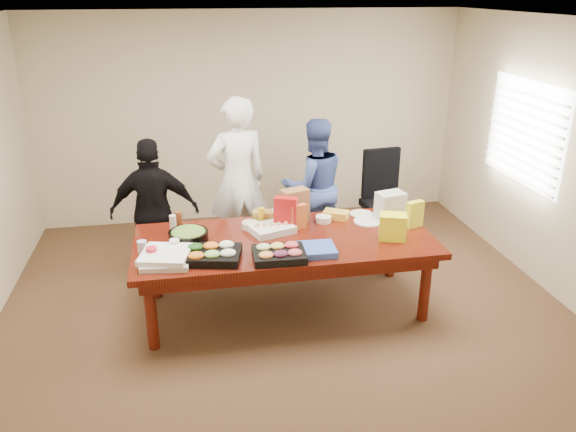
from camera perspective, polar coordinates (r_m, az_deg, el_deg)
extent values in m
cube|color=#47301E|center=(5.66, -0.30, -9.30)|extent=(5.50, 5.00, 0.02)
cube|color=white|center=(4.83, -0.37, 19.39)|extent=(5.50, 5.00, 0.02)
cube|color=beige|center=(7.47, -3.80, 9.82)|extent=(5.50, 0.04, 2.70)
cube|color=beige|center=(2.89, 8.71, -11.70)|extent=(5.50, 0.04, 2.70)
cube|color=beige|center=(6.17, 25.78, 4.97)|extent=(0.04, 5.00, 2.70)
cube|color=white|center=(6.59, 22.83, 7.80)|extent=(0.03, 1.40, 1.10)
cube|color=beige|center=(6.57, 22.53, 7.80)|extent=(0.04, 1.36, 1.00)
cube|color=#4C1C0F|center=(5.47, -0.31, -5.86)|extent=(2.80, 1.20, 0.75)
cube|color=black|center=(6.84, 9.82, 1.39)|extent=(0.62, 0.62, 1.11)
imported|color=white|center=(6.30, -5.14, 3.56)|extent=(0.78, 0.61, 1.89)
imported|color=#3B4E98|center=(6.56, 2.65, 3.04)|extent=(0.82, 0.66, 1.59)
imported|color=black|center=(6.02, -13.35, 0.44)|extent=(0.93, 0.43, 1.56)
cube|color=black|center=(4.94, -7.71, -3.94)|extent=(0.56, 0.48, 0.07)
cube|color=black|center=(4.91, -0.91, -3.94)|extent=(0.47, 0.37, 0.07)
cube|color=white|center=(5.43, -1.66, -1.30)|extent=(0.47, 0.41, 0.07)
cylinder|color=black|center=(5.26, -10.03, -2.15)|extent=(0.44, 0.44, 0.12)
cube|color=blue|center=(5.01, 2.49, -3.47)|extent=(0.41, 0.32, 0.06)
cube|color=#B11315|center=(5.46, -0.24, 0.29)|extent=(0.24, 0.16, 0.32)
cube|color=yellow|center=(5.65, 12.69, 0.18)|extent=(0.19, 0.12, 0.26)
cube|color=orange|center=(5.47, 1.04, -0.08)|extent=(0.17, 0.10, 0.25)
cylinder|color=silver|center=(5.62, -1.09, 0.02)|extent=(0.13, 0.13, 0.15)
cylinder|color=gold|center=(5.58, -2.70, -0.03)|extent=(0.08, 0.08, 0.18)
cylinder|color=#662E15|center=(5.52, -10.96, -0.57)|extent=(0.08, 0.08, 0.20)
cylinder|color=beige|center=(5.47, -11.54, -0.86)|extent=(0.06, 0.06, 0.19)
cube|color=gold|center=(5.76, 4.87, 0.12)|extent=(0.29, 0.25, 0.08)
cube|color=olive|center=(5.65, -2.07, -0.05)|extent=(0.31, 0.18, 0.12)
cube|color=brown|center=(5.60, 0.68, 1.03)|extent=(0.30, 0.23, 0.35)
cylinder|color=red|center=(4.99, -13.61, -3.78)|extent=(0.12, 0.12, 0.13)
cylinder|color=white|center=(5.11, -11.40, -2.99)|extent=(0.11, 0.11, 0.12)
cylinder|color=silver|center=(5.16, -14.54, -3.06)|extent=(0.10, 0.10, 0.12)
cube|color=silver|center=(4.95, -12.21, -4.37)|extent=(0.45, 0.45, 0.05)
cube|color=white|center=(4.95, -12.30, -3.83)|extent=(0.49, 0.49, 0.05)
cylinder|color=white|center=(5.72, 8.09, -0.55)|extent=(0.36, 0.36, 0.02)
cylinder|color=silver|center=(5.89, 7.43, 0.20)|extent=(0.30, 0.30, 0.02)
cylinder|color=white|center=(5.67, 3.60, -0.31)|extent=(0.19, 0.19, 0.06)
cylinder|color=beige|center=(5.52, -3.82, -0.94)|extent=(0.20, 0.20, 0.07)
cube|color=silver|center=(5.77, 10.31, 0.97)|extent=(0.31, 0.25, 0.29)
cube|color=#F7F819|center=(5.33, 10.55, -1.07)|extent=(0.29, 0.24, 0.25)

